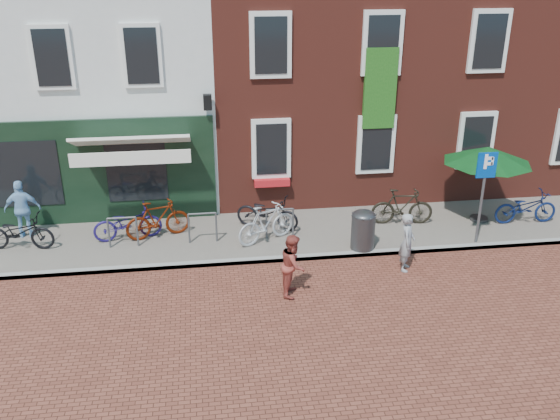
{
  "coord_description": "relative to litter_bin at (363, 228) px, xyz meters",
  "views": [
    {
      "loc": [
        -1.43,
        -12.85,
        6.88
      ],
      "look_at": [
        0.39,
        0.38,
        1.23
      ],
      "focal_mm": 38.24,
      "sensor_mm": 36.0,
      "label": 1
    }
  ],
  "objects": [
    {
      "name": "sidewalk",
      "position": [
        -1.48,
        1.2,
        -0.62
      ],
      "size": [
        24.0,
        3.0,
        0.1
      ],
      "primitive_type": "cube",
      "color": "slate",
      "rests_on": "ground"
    },
    {
      "name": "bicycle_1",
      "position": [
        -5.13,
        1.37,
        -0.06
      ],
      "size": [
        1.76,
        0.94,
        1.02
      ],
      "primitive_type": "imported",
      "rotation": [
        0.0,
        0.0,
        1.86
      ],
      "color": "#551704",
      "rests_on": "sidewalk"
    },
    {
      "name": "bicycle_4",
      "position": [
        -2.24,
        1.54,
        -0.11
      ],
      "size": [
        1.84,
        1.31,
        0.92
      ],
      "primitive_type": "imported",
      "rotation": [
        0.0,
        0.0,
        1.12
      ],
      "color": "black",
      "rests_on": "sidewalk"
    },
    {
      "name": "parking_sign",
      "position": [
        3.02,
        -0.06,
        1.11
      ],
      "size": [
        0.5,
        0.08,
        2.43
      ],
      "color": "#4C4C4F",
      "rests_on": "sidewalk"
    },
    {
      "name": "woman",
      "position": [
        0.78,
        -1.04,
        0.05
      ],
      "size": [
        0.53,
        0.62,
        1.44
      ],
      "primitive_type": "imported",
      "rotation": [
        0.0,
        0.0,
        1.16
      ],
      "color": "gray",
      "rests_on": "ground"
    },
    {
      "name": "cafe_person",
      "position": [
        -8.59,
        1.89,
        0.21
      ],
      "size": [
        0.93,
        0.42,
        1.56
      ],
      "primitive_type": "imported",
      "rotation": [
        0.0,
        0.0,
        3.19
      ],
      "color": "#8CBCE6",
      "rests_on": "sidewalk"
    },
    {
      "name": "parasol",
      "position": [
        3.72,
        1.27,
        1.43
      ],
      "size": [
        2.4,
        2.4,
        2.24
      ],
      "color": "#4C4C4F",
      "rests_on": "sidewalk"
    },
    {
      "name": "bicycle_6",
      "position": [
        4.87,
        0.93,
        -0.11
      ],
      "size": [
        1.76,
        0.66,
        0.92
      ],
      "primitive_type": "imported",
      "rotation": [
        0.0,
        0.0,
        1.54
      ],
      "color": "#0D1B47",
      "rests_on": "sidewalk"
    },
    {
      "name": "boy",
      "position": [
        -2.06,
        -1.78,
        0.04
      ],
      "size": [
        0.71,
        0.81,
        1.42
      ],
      "primitive_type": "imported",
      "rotation": [
        0.0,
        0.0,
        1.29
      ],
      "color": "#973B31",
      "rests_on": "ground"
    },
    {
      "name": "building_brick_mid",
      "position": [
        -0.48,
        6.7,
        4.33
      ],
      "size": [
        6.0,
        8.0,
        10.0
      ],
      "primitive_type": "cube",
      "color": "maroon",
      "rests_on": "ground"
    },
    {
      "name": "bicycle_2",
      "position": [
        -5.91,
        1.36,
        -0.11
      ],
      "size": [
        1.83,
        0.9,
        0.92
      ],
      "primitive_type": "imported",
      "rotation": [
        0.0,
        0.0,
        1.74
      ],
      "color": "#1E1455",
      "rests_on": "sidewalk"
    },
    {
      "name": "building_stucco",
      "position": [
        -7.48,
        6.7,
        3.83
      ],
      "size": [
        8.0,
        8.0,
        9.0
      ],
      "primitive_type": "cube",
      "color": "silver",
      "rests_on": "ground"
    },
    {
      "name": "building_brick_right",
      "position": [
        5.52,
        6.7,
        4.33
      ],
      "size": [
        6.0,
        8.0,
        10.0
      ],
      "primitive_type": "cube",
      "color": "maroon",
      "rests_on": "ground"
    },
    {
      "name": "ground",
      "position": [
        -2.48,
        -0.3,
        -0.67
      ],
      "size": [
        80.0,
        80.0,
        0.0
      ],
      "primitive_type": "plane",
      "color": "brown"
    },
    {
      "name": "bicycle_0",
      "position": [
        -8.55,
        1.14,
        -0.11
      ],
      "size": [
        1.81,
        0.83,
        0.92
      ],
      "primitive_type": "imported",
      "rotation": [
        0.0,
        0.0,
        1.44
      ],
      "color": "black",
      "rests_on": "sidewalk"
    },
    {
      "name": "litter_bin",
      "position": [
        0.0,
        0.0,
        0.0
      ],
      "size": [
        0.6,
        0.6,
        1.1
      ],
      "color": "#3B3B3D",
      "rests_on": "sidewalk"
    },
    {
      "name": "bicycle_5",
      "position": [
        1.46,
        1.32,
        -0.06
      ],
      "size": [
        1.74,
        0.69,
        1.02
      ],
      "primitive_type": "imported",
      "rotation": [
        0.0,
        0.0,
        1.44
      ],
      "color": "black",
      "rests_on": "sidewalk"
    },
    {
      "name": "bicycle_3",
      "position": [
        -2.36,
        0.73,
        -0.06
      ],
      "size": [
        1.72,
        1.22,
        1.02
      ],
      "primitive_type": "imported",
      "rotation": [
        0.0,
        0.0,
        2.06
      ],
      "color": "#B0B0B2",
      "rests_on": "sidewalk"
    }
  ]
}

